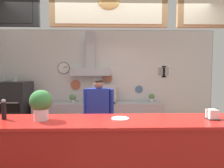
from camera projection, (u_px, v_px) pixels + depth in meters
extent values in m
cube|color=#9E9E99|center=(108.00, 81.00, 5.28)|extent=(5.79, 0.12, 2.80)
cube|color=silver|center=(108.00, 82.00, 5.21)|extent=(5.75, 0.01, 2.76)
cylinder|color=black|center=(64.00, 68.00, 5.14)|extent=(0.32, 0.02, 0.32)
cylinder|color=white|center=(64.00, 68.00, 5.13)|extent=(0.29, 0.01, 0.29)
cube|color=black|center=(65.00, 67.00, 5.12)|extent=(0.10, 0.01, 0.06)
cylinder|color=#C1664C|center=(76.00, 85.00, 5.18)|extent=(0.27, 0.02, 0.27)
cylinder|color=#C1664C|center=(107.00, 78.00, 5.19)|extent=(0.28, 0.02, 0.28)
cylinder|color=teal|center=(139.00, 89.00, 5.23)|extent=(0.21, 0.02, 0.21)
cube|color=white|center=(161.00, 72.00, 5.22)|extent=(0.26, 0.02, 0.31)
cube|color=gray|center=(162.00, 72.00, 5.21)|extent=(0.19, 0.01, 0.22)
cube|color=white|center=(166.00, 71.00, 5.22)|extent=(0.22, 0.02, 0.33)
cube|color=#A0A0A0|center=(166.00, 71.00, 5.21)|extent=(0.16, 0.01, 0.24)
cube|color=#B7BABF|center=(91.00, 72.00, 5.03)|extent=(1.04, 0.31, 0.20)
cube|color=#B7BABF|center=(90.00, 50.00, 5.03)|extent=(0.24, 0.24, 0.98)
cube|color=#9E754C|center=(109.00, 5.00, 2.33)|extent=(1.45, 0.05, 0.55)
cube|color=#F2E5C6|center=(109.00, 4.00, 2.30)|extent=(1.30, 0.01, 0.48)
ellipsoid|color=tan|center=(109.00, 2.00, 2.29)|extent=(0.25, 0.04, 0.18)
cube|color=#E5C666|center=(109.00, 2.00, 2.28)|extent=(0.24, 0.01, 0.05)
cube|color=red|center=(109.00, 166.00, 2.28)|extent=(4.48, 0.64, 1.06)
cube|color=red|center=(109.00, 121.00, 2.25)|extent=(4.57, 0.67, 0.03)
cube|color=#A3A5AD|center=(99.00, 119.00, 4.93)|extent=(3.24, 0.63, 0.88)
cube|color=gray|center=(99.00, 130.00, 4.95)|extent=(3.07, 0.58, 0.02)
cube|color=#232326|center=(16.00, 110.00, 4.73)|extent=(0.68, 0.67, 1.42)
cube|color=black|center=(8.00, 108.00, 4.38)|extent=(0.51, 0.02, 0.20)
cube|color=#B7BABF|center=(8.00, 103.00, 4.35)|extent=(0.47, 0.02, 0.02)
cylinder|color=#B7BABF|center=(15.00, 80.00, 4.68)|extent=(0.14, 0.14, 0.10)
cube|color=#232328|center=(99.00, 139.00, 3.55)|extent=(0.32, 0.23, 0.81)
cube|color=#1E339E|center=(98.00, 103.00, 3.51)|extent=(0.43, 0.26, 0.55)
cylinder|color=#1E339E|center=(112.00, 102.00, 3.49)|extent=(0.08, 0.08, 0.46)
cylinder|color=#1E339E|center=(85.00, 101.00, 3.52)|extent=(0.08, 0.08, 0.46)
sphere|color=#997056|center=(98.00, 84.00, 3.48)|extent=(0.18, 0.18, 0.18)
ellipsoid|color=black|center=(98.00, 82.00, 3.48)|extent=(0.17, 0.17, 0.10)
cube|color=#B7BABF|center=(104.00, 93.00, 4.87)|extent=(0.60, 0.38, 0.46)
cylinder|color=#4C4C51|center=(99.00, 95.00, 4.66)|extent=(0.06, 0.06, 0.06)
cube|color=black|center=(104.00, 103.00, 4.66)|extent=(0.54, 0.10, 0.04)
sphere|color=black|center=(112.00, 91.00, 4.67)|extent=(0.04, 0.04, 0.04)
cylinder|color=beige|center=(93.00, 100.00, 4.92)|extent=(0.10, 0.10, 0.09)
ellipsoid|color=#387A3D|center=(93.00, 97.00, 4.92)|extent=(0.13, 0.13, 0.12)
cylinder|color=beige|center=(73.00, 101.00, 4.92)|extent=(0.10, 0.10, 0.06)
ellipsoid|color=#5B844C|center=(73.00, 97.00, 4.92)|extent=(0.17, 0.17, 0.15)
cylinder|color=beige|center=(152.00, 100.00, 4.97)|extent=(0.11, 0.11, 0.09)
ellipsoid|color=#5B844C|center=(152.00, 96.00, 4.97)|extent=(0.15, 0.15, 0.14)
cylinder|color=silver|center=(41.00, 114.00, 2.23)|extent=(0.17, 0.17, 0.14)
cylinder|color=gray|center=(41.00, 118.00, 2.23)|extent=(0.15, 0.15, 0.04)
ellipsoid|color=#387A3D|center=(41.00, 101.00, 2.22)|extent=(0.26, 0.26, 0.26)
cube|color=#262628|center=(212.00, 119.00, 2.28)|extent=(0.13, 0.13, 0.01)
cylinder|color=#262628|center=(207.00, 114.00, 2.28)|extent=(0.01, 0.01, 0.14)
cylinder|color=#262628|center=(218.00, 114.00, 2.28)|extent=(0.01, 0.01, 0.14)
cube|color=white|center=(212.00, 114.00, 2.28)|extent=(0.11, 0.11, 0.11)
cylinder|color=black|center=(4.00, 111.00, 2.27)|extent=(0.05, 0.05, 0.20)
sphere|color=gray|center=(4.00, 101.00, 2.26)|extent=(0.05, 0.05, 0.05)
cylinder|color=white|center=(120.00, 118.00, 2.29)|extent=(0.21, 0.21, 0.01)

